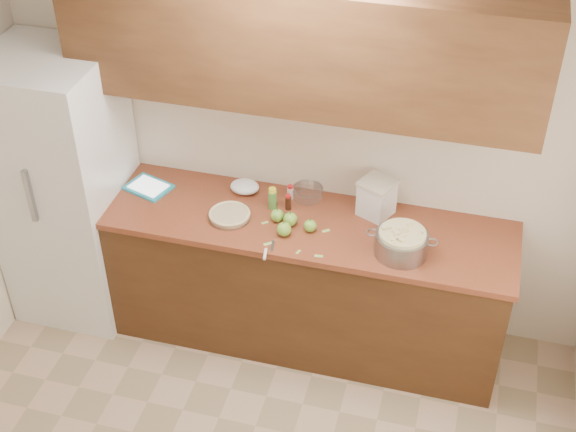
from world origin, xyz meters
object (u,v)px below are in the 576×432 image
(tablet, at_px, (149,187))
(colander, at_px, (402,243))
(flour_canister, at_px, (377,197))
(pie, at_px, (230,215))

(tablet, bearing_deg, colander, 10.66)
(flour_canister, xyz_separation_m, tablet, (-1.40, -0.11, -0.11))
(colander, distance_m, flour_canister, 0.38)
(pie, height_order, tablet, pie)
(pie, distance_m, tablet, 0.60)
(pie, xyz_separation_m, colander, (1.02, -0.06, 0.05))
(flour_canister, distance_m, tablet, 1.41)
(pie, height_order, colander, colander)
(colander, relative_size, tablet, 1.27)
(colander, bearing_deg, tablet, 172.44)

